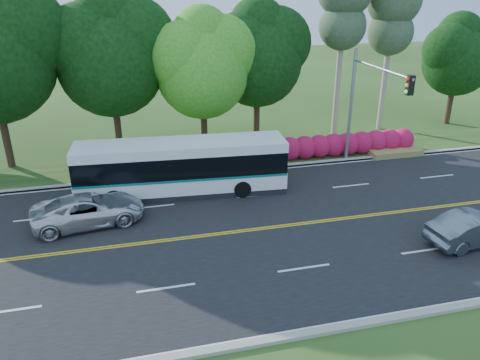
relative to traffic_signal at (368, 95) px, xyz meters
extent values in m
plane|color=#2B4416|center=(-6.49, -5.40, -4.67)|extent=(120.00, 120.00, 0.00)
cube|color=black|center=(-6.49, -5.40, -4.66)|extent=(60.00, 14.00, 0.02)
cube|color=#A29E92|center=(-6.49, 1.75, -4.60)|extent=(60.00, 0.30, 0.15)
cube|color=#A29E92|center=(-6.49, -12.55, -4.60)|extent=(60.00, 0.30, 0.15)
cube|color=#2B4416|center=(-6.49, 3.60, -4.62)|extent=(60.00, 4.00, 0.10)
cube|color=gold|center=(-6.49, -5.48, -4.65)|extent=(57.00, 0.10, 0.00)
cube|color=gold|center=(-6.49, -5.32, -4.65)|extent=(57.00, 0.10, 0.00)
cube|color=silver|center=(-17.99, -8.90, -4.65)|extent=(2.20, 0.12, 0.00)
cube|color=silver|center=(-12.49, -8.90, -4.65)|extent=(2.20, 0.12, 0.00)
cube|color=silver|center=(-6.99, -8.90, -4.65)|extent=(2.20, 0.12, 0.00)
cube|color=silver|center=(-1.49, -8.90, -4.65)|extent=(2.20, 0.12, 0.00)
cube|color=silver|center=(-17.99, -1.90, -4.65)|extent=(2.20, 0.12, 0.00)
cube|color=silver|center=(-12.49, -1.90, -4.65)|extent=(2.20, 0.12, 0.00)
cube|color=silver|center=(-6.99, -1.90, -4.65)|extent=(2.20, 0.12, 0.00)
cube|color=silver|center=(-1.49, -1.90, -4.65)|extent=(2.20, 0.12, 0.00)
cube|color=silver|center=(4.01, -1.90, -4.65)|extent=(2.20, 0.12, 0.00)
cube|color=silver|center=(-6.49, 1.45, -4.65)|extent=(57.00, 0.12, 0.00)
cube|color=silver|center=(-6.49, -12.25, -4.65)|extent=(57.00, 0.12, 0.00)
cylinder|color=black|center=(-20.49, 5.60, -2.69)|extent=(0.44, 0.44, 3.96)
sphere|color=black|center=(-18.87, 5.90, 3.25)|extent=(5.76, 5.76, 5.76)
cylinder|color=black|center=(-13.99, 6.60, -2.87)|extent=(0.44, 0.44, 3.60)
sphere|color=black|center=(-13.99, 6.60, 1.24)|extent=(6.60, 6.60, 6.60)
sphere|color=black|center=(-12.51, 6.90, 2.56)|extent=(5.28, 5.28, 5.28)
sphere|color=black|center=(-15.31, 6.40, 2.39)|extent=(4.95, 4.95, 4.95)
sphere|color=black|center=(-13.89, 7.00, 3.71)|extent=(4.29, 4.29, 4.29)
cylinder|color=black|center=(-8.49, 5.60, -3.05)|extent=(0.44, 0.44, 3.24)
sphere|color=#36891C|center=(-8.49, 5.60, 0.60)|extent=(5.80, 5.80, 5.80)
sphere|color=#36891C|center=(-7.19, 5.90, 1.76)|extent=(4.64, 4.64, 4.64)
sphere|color=#36891C|center=(-9.65, 5.40, 1.61)|extent=(4.35, 4.35, 4.35)
sphere|color=#36891C|center=(-8.39, 6.00, 2.77)|extent=(3.77, 3.77, 3.77)
cylinder|color=black|center=(-4.49, 7.10, -2.96)|extent=(0.44, 0.44, 3.42)
sphere|color=black|center=(-4.49, 7.10, 0.85)|extent=(6.00, 6.00, 6.00)
sphere|color=black|center=(-3.14, 7.40, 2.05)|extent=(4.80, 4.80, 4.80)
sphere|color=black|center=(-5.69, 6.90, 1.90)|extent=(4.50, 4.50, 4.50)
sphere|color=black|center=(-4.39, 7.50, 3.10)|extent=(3.90, 3.90, 3.90)
cylinder|color=#AC9F8A|center=(1.51, 7.10, 0.23)|extent=(0.40, 0.40, 9.80)
sphere|color=#395032|center=(1.51, 7.10, 3.03)|extent=(3.23, 3.23, 3.23)
cylinder|color=#AC9F8A|center=(5.51, 7.60, -0.12)|extent=(0.40, 0.40, 9.10)
sphere|color=#395032|center=(5.51, 7.60, 2.48)|extent=(3.23, 3.23, 3.23)
cylinder|color=black|center=(11.51, 7.60, -3.14)|extent=(0.44, 0.44, 3.06)
sphere|color=black|center=(11.51, 7.60, 0.21)|extent=(5.20, 5.20, 5.20)
sphere|color=black|center=(12.68, 7.90, 1.25)|extent=(4.16, 4.16, 4.16)
sphere|color=black|center=(10.47, 7.40, 1.12)|extent=(3.90, 3.90, 3.90)
sphere|color=black|center=(11.61, 8.00, 2.16)|extent=(3.38, 3.38, 3.38)
sphere|color=#A40D38|center=(-3.49, 2.80, -3.92)|extent=(1.50, 1.50, 1.50)
sphere|color=#A40D38|center=(-2.49, 2.80, -3.92)|extent=(1.50, 1.50, 1.50)
sphere|color=#A40D38|center=(-1.49, 2.80, -3.92)|extent=(1.50, 1.50, 1.50)
sphere|color=#A40D38|center=(-0.49, 2.80, -3.92)|extent=(1.50, 1.50, 1.50)
sphere|color=#A40D38|center=(0.51, 2.80, -3.92)|extent=(1.50, 1.50, 1.50)
sphere|color=#A40D38|center=(1.51, 2.80, -3.92)|extent=(1.50, 1.50, 1.50)
sphere|color=#A40D38|center=(2.51, 2.80, -3.92)|extent=(1.50, 1.50, 1.50)
sphere|color=#A40D38|center=(3.51, 2.80, -3.92)|extent=(1.50, 1.50, 1.50)
sphere|color=#A40D38|center=(4.51, 2.80, -3.92)|extent=(1.50, 1.50, 1.50)
cube|color=olive|center=(3.51, 2.00, -4.47)|extent=(3.50, 1.40, 0.40)
cylinder|color=#919399|center=(0.01, 1.90, -1.17)|extent=(0.20, 0.20, 7.00)
cylinder|color=#919399|center=(0.01, -1.10, 1.63)|extent=(0.14, 6.00, 0.14)
cube|color=black|center=(0.01, -3.90, 1.33)|extent=(0.32, 0.28, 0.95)
sphere|color=red|center=(-0.16, -3.90, 1.63)|extent=(0.18, 0.18, 0.18)
sphere|color=yellow|center=(-0.16, -3.90, 1.33)|extent=(0.18, 0.18, 0.18)
sphere|color=#19D833|center=(-0.16, -3.90, 1.03)|extent=(0.18, 0.18, 0.18)
cube|color=white|center=(-10.76, -0.56, -3.88)|extent=(11.14, 3.14, 0.91)
cube|color=black|center=(-10.76, -0.56, -2.85)|extent=(11.09, 3.17, 1.14)
cube|color=white|center=(-10.76, -0.56, -2.03)|extent=(11.14, 3.14, 0.51)
cube|color=#0B6864|center=(-10.76, -0.56, -3.48)|extent=(11.09, 3.18, 0.13)
cube|color=black|center=(-16.22, -0.16, -2.77)|extent=(0.22, 2.15, 1.56)
cube|color=#19E54C|center=(-16.21, -0.16, -1.89)|extent=(0.15, 1.40, 0.20)
cube|color=black|center=(-10.76, -0.56, -4.49)|extent=(11.13, 3.04, 0.32)
cylinder|color=black|center=(-14.35, -1.40, -4.19)|extent=(0.93, 0.32, 0.92)
cylinder|color=black|center=(-14.19, 0.79, -4.19)|extent=(0.93, 0.32, 0.92)
cylinder|color=black|center=(-7.77, -1.88, -4.19)|extent=(0.93, 0.32, 0.92)
cylinder|color=black|center=(-7.61, 0.31, -4.19)|extent=(0.93, 0.32, 0.92)
imported|color=slate|center=(0.92, -8.81, -3.94)|extent=(4.48, 2.01, 1.43)
imported|color=silver|center=(-15.50, -2.95, -3.94)|extent=(5.41, 3.10, 1.42)
camera|label=1|loc=(-13.26, -23.65, 6.06)|focal=35.00mm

